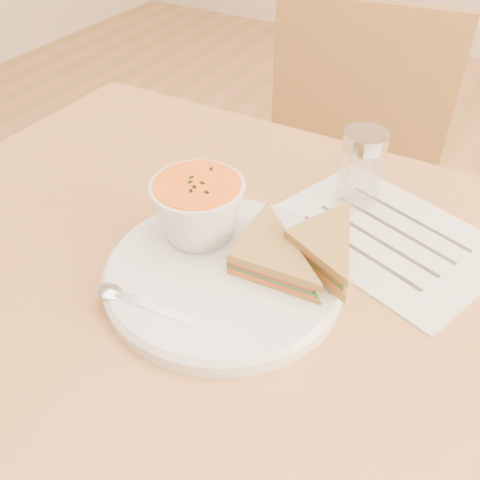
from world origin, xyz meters
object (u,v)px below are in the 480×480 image
Objects in this scene: dining_table at (243,433)px; condiment_shaker at (361,169)px; chair_far at (327,230)px; soup_bowl at (199,212)px; plate at (224,274)px.

condiment_shaker is at bearing 70.56° from dining_table.
dining_table is at bearing 90.03° from chair_far.
condiment_shaker reaches higher than soup_bowl.
chair_far is at bearing 97.32° from dining_table.
dining_table is 0.43m from soup_bowl.
soup_bowl is 1.05× the size of condiment_shaker.
chair_far reaches higher than condiment_shaker.
dining_table is 8.87× the size of soup_bowl.
condiment_shaker is (0.14, 0.19, -0.00)m from soup_bowl.
chair_far reaches higher than soup_bowl.
plate is at bearing -109.05° from condiment_shaker.
plate is at bearing -106.59° from dining_table.
plate is 0.25m from condiment_shaker.
plate is at bearing -32.74° from soup_bowl.
dining_table is at bearing -3.80° from soup_bowl.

